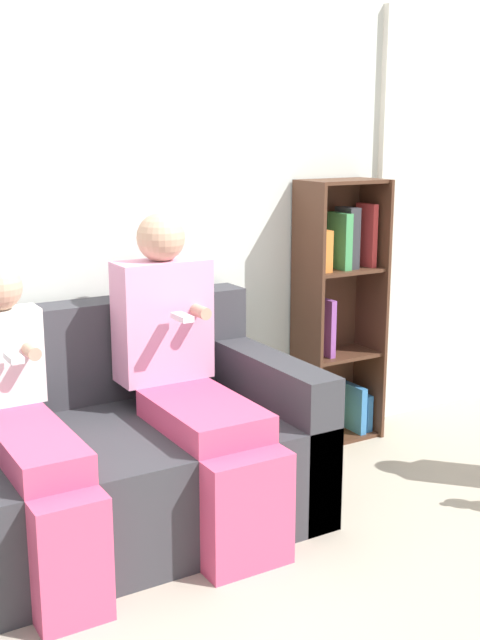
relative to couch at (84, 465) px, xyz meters
name	(u,v)px	position (x,y,z in m)	size (l,w,h in m)	color
ground_plane	(172,592)	(0.11, -0.57, -0.30)	(14.00, 14.00, 0.00)	#B2A893
back_wall	(58,211)	(0.11, 0.51, 0.98)	(10.00, 0.06, 2.55)	silver
curtain_panel	(432,219)	(2.27, 0.46, 0.83)	(0.79, 0.04, 2.25)	silver
couch	(84,465)	(0.00, 0.00, 0.00)	(1.83, 0.95, 0.89)	#38383D
adult_seated	(189,372)	(0.43, -0.10, 0.35)	(0.41, 0.88, 1.28)	#DB4C75
child_seated	(29,425)	(-0.25, -0.14, 0.27)	(0.30, 0.90, 1.12)	#DB4C75
bookshelf	(337,310)	(1.53, 0.36, 0.40)	(0.44, 0.27, 1.38)	#4C2D1E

